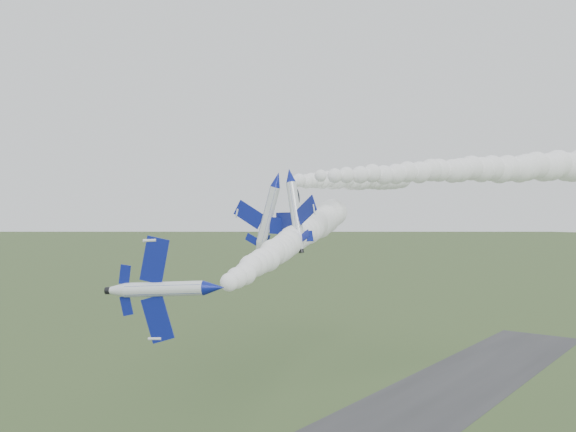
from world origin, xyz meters
name	(u,v)px	position (x,y,z in m)	size (l,w,h in m)	color
jet_lead	(214,288)	(15.83, -7.09, 33.22)	(5.91, 10.75, 9.40)	white
smoke_trail_jet_lead	(300,235)	(-0.89, 29.68, 36.10)	(5.57, 76.22, 5.57)	white
jet_pair_left	(277,179)	(-1.94, 25.30, 44.32)	(10.57, 12.89, 4.00)	white
smoke_trail_jet_pair_left	(360,179)	(-10.75, 64.69, 45.83)	(5.17, 74.39, 5.17)	white
jet_pair_right	(289,175)	(0.77, 24.73, 44.81)	(10.00, 11.92, 3.77)	white
smoke_trail_jet_pair_right	(476,170)	(14.94, 60.02, 46.75)	(5.96, 71.08, 5.96)	white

